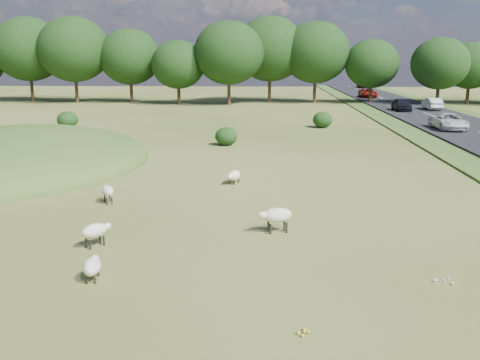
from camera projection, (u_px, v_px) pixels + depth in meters
The scene contains 15 objects.
ground at pixel (224, 144), 38.40m from camera, with size 160.00×160.00×0.00m, color #3A4D18.
mound at pixel (9, 163), 31.24m from camera, with size 16.00×20.00×4.00m, color #33561E.
road at pixel (459, 127), 47.06m from camera, with size 8.00×150.00×0.25m, color black.
treeline at pixel (238, 54), 71.49m from camera, with size 96.28×14.66×11.70m.
shrubs at pixel (195, 123), 44.54m from camera, with size 24.17×11.91×1.48m.
sheep_0 at pixel (234, 175), 26.11m from camera, with size 0.81×1.18×0.66m.
sheep_1 at pixel (108, 191), 22.58m from camera, with size 0.79×1.08×0.76m.
sheep_2 at pixel (95, 231), 17.33m from camera, with size 0.94×1.05×0.78m.
sheep_3 at pixel (92, 266), 14.77m from camera, with size 0.59×1.11×0.62m.
sheep_4 at pixel (277, 215), 18.73m from camera, with size 1.29×0.81×0.89m.
car_1 at pixel (449, 121), 44.23m from camera, with size 2.17×4.71×1.31m, color white.
car_2 at pixel (363, 84), 106.99m from camera, with size 1.84×4.52×1.31m, color maroon.
car_3 at pixel (368, 93), 80.65m from camera, with size 2.23×4.84×1.34m, color maroon.
car_5 at pixel (432, 104), 61.22m from camera, with size 1.43×4.10×1.35m, color silver.
car_7 at pixel (402, 104), 60.06m from camera, with size 1.66×4.11×1.40m, color black.
Camera 1 is at (3.18, -17.90, 6.00)m, focal length 40.00 mm.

